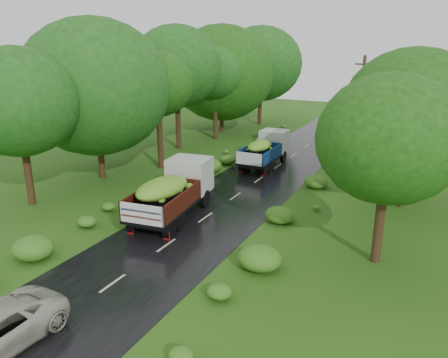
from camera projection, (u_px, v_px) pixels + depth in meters
The scene contains 9 objects.
ground at pixel (113, 284), 18.40m from camera, with size 120.00×120.00×0.00m, color #234C10.
road at pixel (177, 238), 22.64m from camera, with size 6.50×80.00×0.02m, color black.
road_lines at pixel (187, 230), 23.48m from camera, with size 0.12×69.60×0.00m.
truck_near at pixel (175, 189), 24.99m from camera, with size 3.30×7.23×2.93m.
truck_far at pixel (266, 148), 35.14m from camera, with size 2.22×6.17×2.59m.
utility_pole at pixel (360, 112), 33.41m from camera, with size 1.45×0.70×8.71m.
trees_left at pixel (186, 76), 39.54m from camera, with size 6.60×35.70×9.33m.
trees_right at pixel (405, 111), 27.12m from camera, with size 5.59×31.14×7.67m.
shrubs at pixel (248, 183), 30.17m from camera, with size 11.90×44.00×0.70m.
Camera 1 is at (11.52, -12.28, 9.83)m, focal length 35.00 mm.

